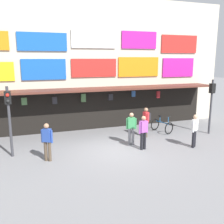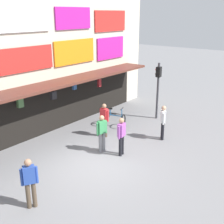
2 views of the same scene
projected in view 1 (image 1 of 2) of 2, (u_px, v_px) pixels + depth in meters
ground_plane at (116, 149)px, 12.36m from camera, size 80.00×80.00×0.00m
shopfront at (92, 65)px, 15.76m from camera, size 18.00×2.60×8.00m
traffic_light_near at (9, 110)px, 11.04m from camera, size 0.29×0.33×3.20m
traffic_light_far at (211, 98)px, 14.56m from camera, size 0.30×0.34×3.20m
bicycle_parked at (162, 126)px, 15.20m from camera, size 1.05×1.33×1.05m
pedestrian_in_black at (146, 120)px, 14.20m from camera, size 0.36×0.53×1.68m
pedestrian_in_yellow at (131, 127)px, 12.88m from camera, size 0.51×0.31×1.68m
pedestrian_in_purple at (143, 131)px, 12.18m from camera, size 0.52×0.28×1.68m
pedestrian_in_red at (47, 140)px, 10.79m from camera, size 0.47×0.37×1.68m
pedestrian_in_green at (195, 129)px, 12.48m from camera, size 0.46×0.38×1.68m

